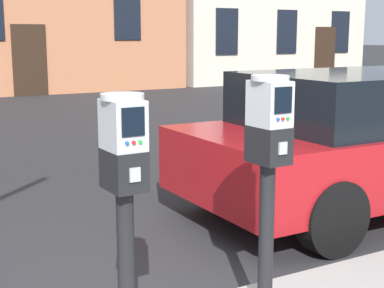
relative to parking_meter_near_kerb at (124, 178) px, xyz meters
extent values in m
cylinder|color=black|center=(0.00, 0.00, -0.50)|extent=(0.09, 0.09, 0.88)
cube|color=black|center=(0.00, 0.00, 0.04)|extent=(0.18, 0.25, 0.20)
cube|color=#A5A8AD|center=(0.00, -0.13, 0.04)|extent=(0.06, 0.01, 0.07)
cube|color=#B7BABF|center=(0.00, 0.00, 0.27)|extent=(0.18, 0.23, 0.25)
cube|color=black|center=(0.00, -0.12, 0.30)|extent=(0.12, 0.01, 0.14)
cylinder|color=blue|center=(-0.03, -0.12, 0.20)|extent=(0.02, 0.01, 0.02)
cylinder|color=red|center=(0.00, -0.12, 0.20)|extent=(0.02, 0.01, 0.02)
cylinder|color=green|center=(0.04, -0.12, 0.20)|extent=(0.02, 0.01, 0.02)
cylinder|color=#B7BABF|center=(0.00, 0.00, 0.41)|extent=(0.22, 0.22, 0.03)
cylinder|color=black|center=(0.90, 0.00, -0.48)|extent=(0.09, 0.09, 0.92)
cube|color=black|center=(0.90, 0.00, 0.09)|extent=(0.18, 0.25, 0.21)
cube|color=#A5A8AD|center=(0.90, -0.13, 0.09)|extent=(0.06, 0.01, 0.07)
cube|color=#B7BABF|center=(0.90, 0.00, 0.32)|extent=(0.18, 0.23, 0.26)
cube|color=black|center=(0.90, -0.12, 0.35)|extent=(0.12, 0.01, 0.15)
cylinder|color=blue|center=(0.87, -0.12, 0.25)|extent=(0.02, 0.01, 0.02)
cylinder|color=red|center=(0.90, -0.12, 0.25)|extent=(0.02, 0.01, 0.02)
cylinder|color=green|center=(0.94, -0.12, 0.25)|extent=(0.02, 0.01, 0.02)
cylinder|color=#B7BABF|center=(0.90, 0.00, 0.47)|extent=(0.22, 0.22, 0.03)
cube|color=maroon|center=(3.61, 1.57, -0.49)|extent=(4.40, 1.81, 0.62)
cube|color=black|center=(3.39, 1.57, 0.08)|extent=(2.56, 1.64, 0.52)
cylinder|color=black|center=(2.13, 2.39, -0.76)|extent=(0.64, 0.22, 0.64)
cylinder|color=black|center=(2.13, 0.75, -0.76)|extent=(0.64, 0.22, 0.64)
cube|color=black|center=(6.38, 14.72, 1.36)|extent=(0.90, 0.06, 1.60)
cube|color=black|center=(3.22, 14.72, -0.03)|extent=(1.00, 0.07, 2.10)
cube|color=black|center=(10.15, 14.72, 0.83)|extent=(0.90, 0.06, 1.60)
cube|color=black|center=(12.81, 14.72, 0.83)|extent=(0.90, 0.06, 1.60)
cube|color=black|center=(15.48, 14.72, 0.83)|extent=(0.90, 0.06, 1.60)
cube|color=black|center=(14.72, 14.72, -0.03)|extent=(1.00, 0.07, 2.10)
camera|label=1|loc=(-1.09, -2.61, 0.70)|focal=54.03mm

